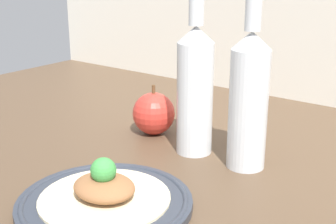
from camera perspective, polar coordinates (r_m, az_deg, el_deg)
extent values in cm
cube|color=brown|center=(74.10, 4.90, -10.31)|extent=(180.00, 110.00, 4.00)
cylinder|color=#2D333D|center=(67.35, -7.69, -10.98)|extent=(24.69, 24.69, 1.24)
torus|color=#2D333D|center=(67.14, -7.71, -10.66)|extent=(23.58, 23.58, 0.87)
cylinder|color=beige|center=(66.96, -7.72, -10.37)|extent=(18.46, 18.46, 0.40)
ellipsoid|color=brown|center=(66.18, -7.78, -9.08)|extent=(9.18, 7.80, 2.98)
sphere|color=green|center=(65.06, -7.88, -7.06)|extent=(3.60, 3.60, 3.60)
cylinder|color=silver|center=(82.07, 3.28, 1.60)|extent=(6.39, 6.39, 19.85)
cone|color=silver|center=(79.61, 3.43, 9.47)|extent=(6.39, 6.39, 2.87)
cylinder|color=silver|center=(78.98, 3.51, 13.53)|extent=(2.55, 2.55, 8.43)
cylinder|color=silver|center=(77.01, 9.72, 0.25)|extent=(6.39, 6.39, 19.85)
cone|color=silver|center=(74.38, 10.19, 8.62)|extent=(6.39, 6.39, 2.87)
cylinder|color=silver|center=(73.70, 10.43, 12.95)|extent=(2.55, 2.55, 8.43)
sphere|color=red|center=(92.50, -1.75, -0.18)|extent=(8.41, 8.41, 8.41)
cylinder|color=brown|center=(91.10, -1.78, 2.73)|extent=(0.67, 0.67, 1.89)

